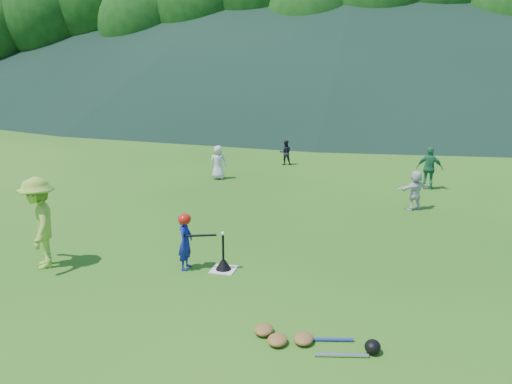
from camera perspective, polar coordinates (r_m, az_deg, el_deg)
ground at (r=9.62m, az=-3.73°, el=-8.89°), size 120.00×120.00×0.00m
home_plate at (r=9.62m, az=-3.73°, el=-8.83°), size 0.45×0.45×0.02m
baseball at (r=9.35m, az=-3.81°, el=-4.74°), size 0.08×0.08×0.08m
batter_child at (r=9.56m, az=-8.06°, el=-5.69°), size 0.27×0.40×1.07m
adult_coach at (r=10.31m, az=-23.51°, el=-3.27°), size 1.18×1.31×1.76m
fielder_a at (r=16.74m, az=-4.35°, el=3.40°), size 0.61×0.45×1.14m
fielder_b at (r=19.10m, az=3.38°, el=4.52°), size 0.54×0.47×0.94m
fielder_c at (r=16.25m, az=19.22°, el=2.58°), size 0.80×0.41×1.32m
fielder_d at (r=13.87m, az=17.73°, el=0.20°), size 1.00×0.82×1.07m
batting_tee at (r=9.57m, az=-3.74°, el=-8.18°), size 0.30×0.30×0.68m
batter_gear at (r=9.41m, az=-8.02°, el=-3.24°), size 0.73×0.26×0.43m
equipment_pile at (r=7.34m, az=5.44°, el=-16.38°), size 1.80×0.59×0.19m
outfield_fence at (r=36.61m, az=10.06°, el=9.57°), size 70.07×0.08×1.33m
tree_line at (r=42.50m, az=11.51°, el=20.34°), size 70.04×11.40×14.82m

